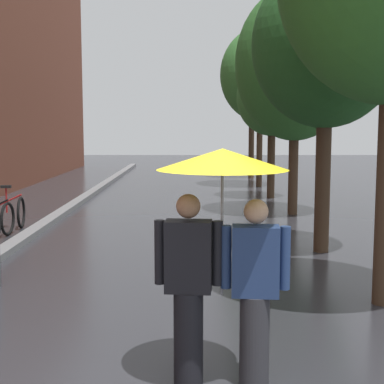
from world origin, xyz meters
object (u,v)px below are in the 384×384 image
Objects in this scene: street_tree_4 at (259,75)px; couple_under_umbrella at (220,229)px; street_tree_1 at (324,46)px; street_tree_3 at (270,98)px; street_tree_5 at (250,84)px; street_tree_2 at (294,64)px.

street_tree_4 is 2.82× the size of couple_under_umbrella.
street_tree_3 is at bearing 88.91° from street_tree_1.
street_tree_5 is at bearing 89.12° from street_tree_1.
street_tree_3 is at bearing 91.82° from street_tree_2.
street_tree_1 reaches higher than street_tree_3.
street_tree_4 reaches higher than couple_under_umbrella.
street_tree_5 is 2.64× the size of couple_under_umbrella.
street_tree_5 is (0.08, 6.70, 0.90)m from street_tree_3.
street_tree_3 is at bearing 80.23° from couple_under_umbrella.
street_tree_3 is 3.52m from street_tree_4.
street_tree_5 reaches higher than street_tree_1.
street_tree_1 is 2.47× the size of couple_under_umbrella.
couple_under_umbrella is at bearing -111.52° from street_tree_1.
street_tree_3 is 13.21m from couple_under_umbrella.
street_tree_3 is (0.15, 7.64, -0.53)m from street_tree_1.
street_tree_3 is 0.79× the size of street_tree_5.
street_tree_1 is 14.35m from street_tree_5.
street_tree_2 is 1.32× the size of street_tree_3.
street_tree_2 is 1.04× the size of street_tree_5.
street_tree_4 is at bearing 82.12° from couple_under_umbrella.
street_tree_4 is 1.07× the size of street_tree_5.
street_tree_2 reaches higher than street_tree_3.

